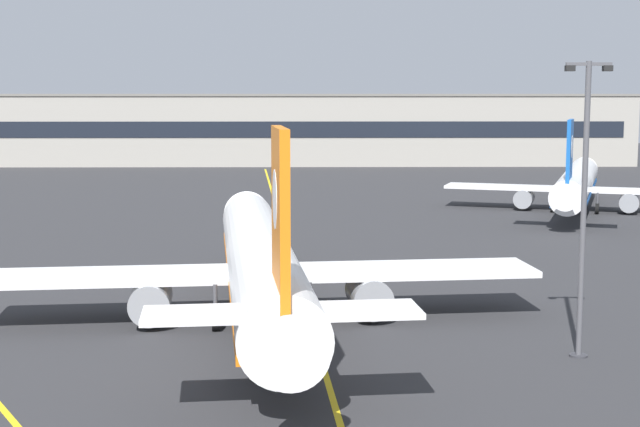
% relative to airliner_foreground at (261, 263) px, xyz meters
% --- Properties ---
extents(ground_plane, '(400.00, 400.00, 0.00)m').
position_rel_airliner_foreground_xyz_m(ground_plane, '(1.62, -12.90, -3.37)').
color(ground_plane, '#2D2D30').
extents(taxiway_centreline, '(12.52, 179.61, 0.01)m').
position_rel_airliner_foreground_xyz_m(taxiway_centreline, '(1.62, 17.10, -3.37)').
color(taxiway_centreline, yellow).
rests_on(taxiway_centreline, ground).
extents(airliner_foreground, '(32.32, 41.51, 11.65)m').
position_rel_airliner_foreground_xyz_m(airliner_foreground, '(0.00, 0.00, 0.00)').
color(airliner_foreground, white).
rests_on(airliner_foreground, ground).
extents(airliner_background, '(28.56, 36.07, 10.46)m').
position_rel_airliner_foreground_xyz_m(airliner_background, '(32.13, 49.38, -0.35)').
color(airliner_background, white).
rests_on(airliner_background, ground).
extents(apron_lamp_post, '(2.24, 0.90, 14.49)m').
position_rel_airliner_foreground_xyz_m(apron_lamp_post, '(16.10, -7.45, 4.19)').
color(apron_lamp_post, '#515156').
rests_on(apron_lamp_post, ground).
extents(terminal_building, '(134.23, 12.40, 12.69)m').
position_rel_airliner_foreground_xyz_m(terminal_building, '(-6.30, 117.13, 2.98)').
color(terminal_building, '#9E998E').
rests_on(terminal_building, ground).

